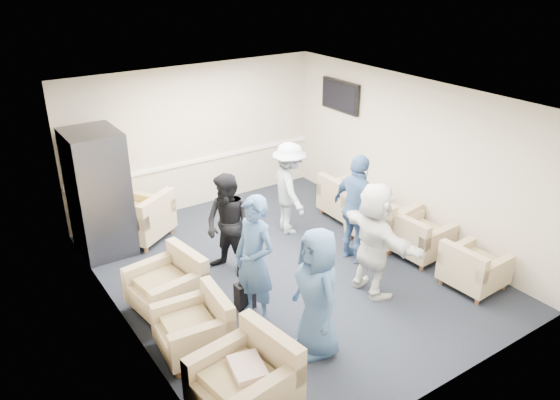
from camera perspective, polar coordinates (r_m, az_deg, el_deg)
floor at (r=8.50m, az=0.77°, el=-7.40°), size 6.00×6.00×0.00m
ceiling at (r=7.44m, az=0.89°, el=10.58°), size 6.00×6.00×0.00m
back_wall at (r=10.33m, az=-8.76°, el=6.45°), size 5.00×0.02×2.70m
front_wall at (r=5.95m, az=17.71°, el=-8.58°), size 5.00×0.02×2.70m
left_wall at (r=6.90m, az=-16.54°, el=-3.65°), size 0.02×6.00×2.70m
right_wall at (r=9.43m, az=13.44°, el=4.32°), size 0.02×6.00×2.70m
chair_rail at (r=10.45m, az=-8.56°, el=4.07°), size 4.98×0.04×0.06m
tv at (r=10.43m, az=6.32°, el=10.75°), size 0.10×1.00×0.58m
armchair_left_near at (r=6.04m, az=-3.30°, el=-18.45°), size 1.04×1.04×0.74m
armchair_left_mid at (r=6.87m, az=-8.63°, el=-13.15°), size 0.87×0.87×0.64m
armchair_left_far at (r=7.65m, az=-11.39°, el=-8.85°), size 0.97×0.97×0.69m
armchair_right_near at (r=8.41m, az=19.43°, el=-6.86°), size 0.81×0.81×0.62m
armchair_right_midnear at (r=9.00m, az=14.24°, el=-3.94°), size 0.85×0.85×0.64m
armchair_right_midfar at (r=9.33m, az=10.51°, el=-2.19°), size 1.07×1.07×0.74m
armchair_right_far at (r=10.11m, az=6.92°, el=0.03°), size 0.87×0.87×0.68m
armchair_corner at (r=9.52m, az=-14.18°, el=-2.06°), size 1.24×1.24×0.72m
vending_machine at (r=9.10m, az=-18.40°, el=0.73°), size 0.82×0.96×2.04m
backpack at (r=7.60m, az=-3.69°, el=-9.65°), size 0.27×0.20×0.44m
pillow at (r=5.91m, az=-3.42°, el=-17.25°), size 0.41×0.49×0.12m
person_front_left at (r=6.53m, az=3.93°, el=-9.65°), size 0.64×0.88×1.65m
person_mid_left at (r=7.03m, az=-2.66°, el=-6.33°), size 0.55×0.72×1.77m
person_back_left at (r=8.11m, az=-5.39°, el=-2.70°), size 0.84×0.94×1.60m
person_back_right at (r=9.32m, az=0.98°, el=1.21°), size 0.85×1.17×1.62m
person_mid_right at (r=8.48m, az=8.09°, el=-0.97°), size 0.43×1.03×1.76m
person_front_right at (r=7.71m, az=9.83°, el=-4.07°), size 0.60×1.60×1.70m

